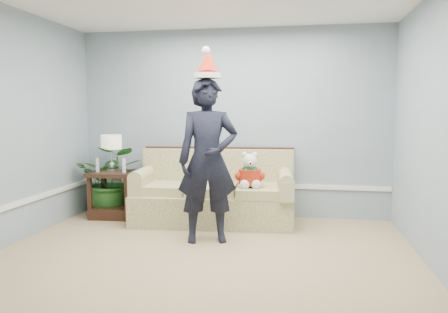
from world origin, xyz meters
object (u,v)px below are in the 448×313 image
teddy_bear (250,174)px  man (208,161)px  sofa (214,196)px  table_lamp (111,144)px  side_table (115,199)px  houseplant (112,180)px

teddy_bear → man: bearing=-130.3°
sofa → table_lamp: (-1.51, 0.04, 0.70)m
teddy_bear → side_table: bearing=163.4°
man → houseplant: bearing=130.6°
table_lamp → teddy_bear: (2.03, -0.25, -0.36)m
sofa → side_table: (-1.46, 0.01, -0.10)m
table_lamp → side_table: bearing=-38.2°
side_table → table_lamp: bearing=141.8°
houseplant → teddy_bear: houseplant is taller
sofa → teddy_bear: 0.65m
houseplant → man: (1.69, -1.09, 0.44)m
table_lamp → houseplant: table_lamp is taller
man → side_table: bearing=133.1°
houseplant → man: man is taller
side_table → teddy_bear: size_ratio=1.52×
man → sofa: bearing=80.5°
sofa → teddy_bear: bearing=-25.5°
side_table → teddy_bear: 2.04m
houseplant → table_lamp: bearing=-61.8°
sofa → houseplant: size_ratio=2.16×
houseplant → sofa: bearing=-6.6°
man → teddy_bear: man is taller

